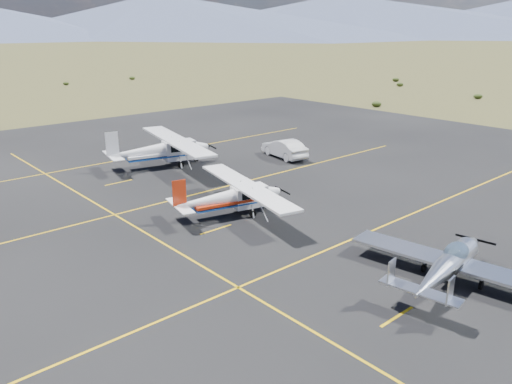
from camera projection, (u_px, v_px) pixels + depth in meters
name	position (u px, v px, depth m)	size (l,w,h in m)	color
ground	(368.00, 261.00, 22.60)	(1600.00, 1600.00, 0.00)	#383D1C
apron	(265.00, 218.00, 27.59)	(72.00, 72.00, 0.02)	black
aircraft_low_wing	(450.00, 264.00, 20.23)	(6.52, 9.01, 1.95)	silver
aircraft_cessna	(231.00, 196.00, 27.78)	(6.29, 9.76, 2.47)	white
aircraft_plain	(161.00, 149.00, 37.49)	(7.50, 11.79, 2.98)	white
sedan	(284.00, 148.00, 40.22)	(1.58, 4.54, 1.50)	silver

